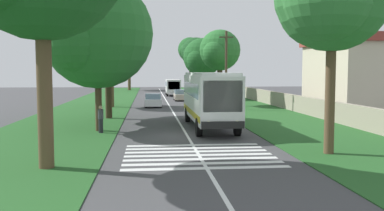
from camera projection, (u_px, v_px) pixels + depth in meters
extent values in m
plane|color=#424244|center=(187.00, 136.00, 25.64)|extent=(160.00, 160.00, 0.00)
cube|color=#235623|center=(84.00, 113.00, 39.70)|extent=(120.00, 8.00, 0.04)
cube|color=#235623|center=(259.00, 111.00, 41.33)|extent=(120.00, 8.00, 0.04)
cube|color=silver|center=(173.00, 112.00, 40.52)|extent=(110.00, 0.16, 0.01)
cube|color=white|center=(209.00, 97.00, 29.31)|extent=(11.00, 2.50, 2.90)
cube|color=slate|center=(208.00, 89.00, 29.57)|extent=(9.68, 2.54, 0.85)
cube|color=slate|center=(223.00, 96.00, 23.87)|extent=(0.08, 2.20, 1.74)
cube|color=#B29E19|center=(209.00, 112.00, 29.39)|extent=(10.78, 2.53, 0.36)
cube|color=white|center=(209.00, 74.00, 29.19)|extent=(10.56, 2.30, 0.18)
cube|color=black|center=(223.00, 125.00, 23.87)|extent=(0.16, 2.40, 0.40)
sphere|color=#F2EDCC|center=(208.00, 123.00, 23.84)|extent=(0.24, 0.24, 0.24)
sphere|color=#F2EDCC|center=(237.00, 122.00, 24.00)|extent=(0.24, 0.24, 0.24)
cylinder|color=black|center=(199.00, 127.00, 25.45)|extent=(1.10, 0.32, 1.10)
cylinder|color=black|center=(188.00, 115.00, 32.79)|extent=(1.10, 0.32, 1.10)
cylinder|color=black|center=(237.00, 127.00, 25.68)|extent=(1.10, 0.32, 1.10)
cylinder|color=black|center=(218.00, 114.00, 33.02)|extent=(1.10, 0.32, 1.10)
cube|color=silver|center=(207.00, 168.00, 17.16)|extent=(0.45, 6.80, 0.01)
cube|color=silver|center=(204.00, 163.00, 18.05)|extent=(0.45, 6.80, 0.01)
cube|color=silver|center=(201.00, 159.00, 18.95)|extent=(0.45, 6.80, 0.01)
cube|color=silver|center=(199.00, 155.00, 19.84)|extent=(0.45, 6.80, 0.01)
cube|color=silver|center=(197.00, 151.00, 20.73)|extent=(0.45, 6.80, 0.01)
cube|color=silver|center=(195.00, 148.00, 21.63)|extent=(0.45, 6.80, 0.01)
cube|color=silver|center=(193.00, 145.00, 22.52)|extent=(0.45, 6.80, 0.01)
cube|color=silver|center=(153.00, 102.00, 46.68)|extent=(4.30, 1.75, 0.70)
cube|color=slate|center=(153.00, 96.00, 46.53)|extent=(2.00, 1.61, 0.55)
cylinder|color=black|center=(146.00, 105.00, 45.28)|extent=(0.64, 0.22, 0.64)
cylinder|color=black|center=(146.00, 103.00, 47.96)|extent=(0.64, 0.22, 0.64)
cylinder|color=black|center=(161.00, 105.00, 45.44)|extent=(0.64, 0.22, 0.64)
cylinder|color=black|center=(160.00, 103.00, 48.11)|extent=(0.64, 0.22, 0.64)
cube|color=#B7A893|center=(181.00, 96.00, 56.60)|extent=(4.30, 1.75, 0.70)
cube|color=slate|center=(181.00, 92.00, 56.45)|extent=(2.00, 1.61, 0.55)
cylinder|color=black|center=(176.00, 99.00, 55.20)|extent=(0.64, 0.22, 0.64)
cylinder|color=black|center=(174.00, 97.00, 57.87)|extent=(0.64, 0.22, 0.64)
cylinder|color=black|center=(188.00, 99.00, 55.35)|extent=(0.64, 0.22, 0.64)
cylinder|color=black|center=(186.00, 97.00, 58.03)|extent=(0.64, 0.22, 0.64)
cube|color=silver|center=(173.00, 86.00, 67.55)|extent=(6.00, 2.10, 2.10)
cube|color=slate|center=(173.00, 84.00, 67.72)|extent=(5.04, 2.13, 0.70)
cube|color=slate|center=(174.00, 86.00, 64.59)|extent=(0.06, 1.76, 1.18)
cylinder|color=black|center=(167.00, 94.00, 65.66)|extent=(0.76, 0.24, 0.76)
cylinder|color=black|center=(166.00, 93.00, 69.43)|extent=(0.76, 0.24, 0.76)
cylinder|color=black|center=(180.00, 94.00, 65.85)|extent=(0.76, 0.24, 0.76)
cylinder|color=black|center=(178.00, 93.00, 69.62)|extent=(0.76, 0.24, 0.76)
cylinder|color=brown|center=(129.00, 77.00, 86.77)|extent=(0.58, 0.58, 5.25)
sphere|color=#1E5623|center=(129.00, 54.00, 86.41)|extent=(6.75, 6.75, 6.75)
sphere|color=#1E5623|center=(129.00, 57.00, 88.46)|extent=(4.18, 4.18, 4.18)
sphere|color=#1E5623|center=(123.00, 57.00, 84.68)|extent=(4.09, 4.09, 4.09)
cylinder|color=#4C3826|center=(98.00, 97.00, 27.52)|extent=(0.42, 0.42, 4.26)
sphere|color=#286B2D|center=(97.00, 33.00, 27.20)|extent=(6.99, 6.99, 6.99)
sphere|color=#286B2D|center=(101.00, 43.00, 29.32)|extent=(5.02, 5.02, 5.02)
sphere|color=#286B2D|center=(76.00, 39.00, 25.40)|extent=(3.92, 3.92, 3.92)
cylinder|color=brown|center=(111.00, 84.00, 45.85)|extent=(0.51, 0.51, 4.76)
sphere|color=#337A38|center=(111.00, 46.00, 45.54)|extent=(5.91, 5.91, 5.91)
sphere|color=#337A38|center=(112.00, 51.00, 47.33)|extent=(3.97, 3.97, 3.97)
sphere|color=#337A38|center=(101.00, 50.00, 44.02)|extent=(3.40, 3.40, 3.40)
cylinder|color=#3D2D1E|center=(108.00, 86.00, 34.91)|extent=(0.53, 0.53, 5.17)
sphere|color=#337A38|center=(108.00, 29.00, 34.55)|extent=(7.10, 7.10, 7.10)
sphere|color=#337A38|center=(110.00, 38.00, 36.70)|extent=(4.35, 4.35, 4.35)
sphere|color=#337A38|center=(91.00, 34.00, 32.73)|extent=(5.32, 5.32, 5.32)
cylinder|color=brown|center=(45.00, 86.00, 16.84)|extent=(0.59, 0.59, 6.44)
cylinder|color=#3D2D1E|center=(190.00, 73.00, 86.69)|extent=(0.39, 0.39, 6.75)
sphere|color=#1E5623|center=(190.00, 49.00, 86.32)|extent=(4.85, 4.85, 4.85)
sphere|color=#1E5623|center=(189.00, 52.00, 87.79)|extent=(2.97, 2.97, 2.97)
sphere|color=#1E5623|center=(187.00, 51.00, 85.07)|extent=(3.07, 3.07, 3.07)
cylinder|color=#3D2D1E|center=(196.00, 76.00, 79.02)|extent=(0.58, 0.58, 5.65)
sphere|color=#19471E|center=(196.00, 53.00, 78.68)|extent=(5.48, 5.48, 5.48)
sphere|color=#19471E|center=(195.00, 55.00, 80.34)|extent=(3.28, 3.28, 3.28)
sphere|color=#19471E|center=(192.00, 54.00, 77.27)|extent=(3.37, 3.37, 3.37)
cylinder|color=#3D2D1E|center=(220.00, 84.00, 47.67)|extent=(0.57, 0.57, 4.85)
sphere|color=#286B2D|center=(220.00, 50.00, 47.38)|extent=(4.48, 4.48, 4.48)
sphere|color=#286B2D|center=(218.00, 54.00, 48.73)|extent=(2.97, 2.97, 2.97)
sphere|color=#286B2D|center=(215.00, 53.00, 46.23)|extent=(2.73, 2.73, 2.73)
cylinder|color=#4C3826|center=(203.00, 83.00, 59.16)|extent=(0.55, 0.55, 4.21)
sphere|color=#1E5623|center=(203.00, 57.00, 58.88)|extent=(5.25, 5.25, 5.25)
sphere|color=#1E5623|center=(201.00, 61.00, 60.47)|extent=(3.81, 3.81, 3.81)
sphere|color=#1E5623|center=(198.00, 60.00, 57.53)|extent=(3.02, 3.02, 3.02)
cylinder|color=brown|center=(330.00, 90.00, 19.82)|extent=(0.46, 0.46, 5.86)
sphere|color=#337A38|center=(319.00, 7.00, 21.07)|extent=(3.93, 3.93, 3.93)
cylinder|color=#473828|center=(226.00, 70.00, 42.81)|extent=(0.24, 0.24, 7.72)
cube|color=#3D3326|center=(226.00, 37.00, 42.55)|extent=(0.12, 1.40, 0.12)
cube|color=#9E937F|center=(278.00, 99.00, 46.57)|extent=(70.00, 0.40, 1.53)
cube|color=beige|center=(367.00, 78.00, 42.43)|extent=(10.94, 9.09, 6.40)
cube|color=brown|center=(368.00, 41.00, 42.15)|extent=(11.54, 9.69, 0.78)
cylinder|color=#26262D|center=(101.00, 126.00, 26.72)|extent=(0.28, 0.28, 0.85)
cylinder|color=#3F3F47|center=(101.00, 114.00, 26.66)|extent=(0.34, 0.34, 0.60)
sphere|color=tan|center=(101.00, 107.00, 26.63)|extent=(0.24, 0.24, 0.24)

